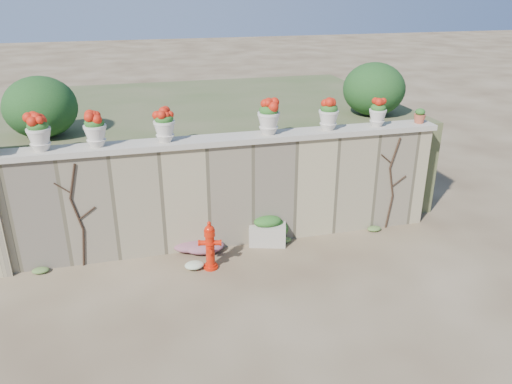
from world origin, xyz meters
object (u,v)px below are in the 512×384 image
object	(u,v)px
planter_box	(268,231)
terracotta_pot	(420,117)
urn_pot_0	(39,133)
fire_hydrant	(210,245)

from	to	relation	value
planter_box	terracotta_pot	xyz separation A→B (m)	(3.12, 0.26, 1.96)
urn_pot_0	terracotta_pot	distance (m)	6.90
urn_pot_0	terracotta_pot	size ratio (longest dim) A/B	2.19
fire_hydrant	terracotta_pot	distance (m)	4.76
urn_pot_0	terracotta_pot	xyz separation A→B (m)	(6.90, 0.00, -0.17)
urn_pot_0	terracotta_pot	world-z (taller)	urn_pot_0
planter_box	urn_pot_0	world-z (taller)	urn_pot_0
fire_hydrant	planter_box	distance (m)	1.37
planter_box	urn_pot_0	size ratio (longest dim) A/B	1.28
fire_hydrant	planter_box	world-z (taller)	fire_hydrant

